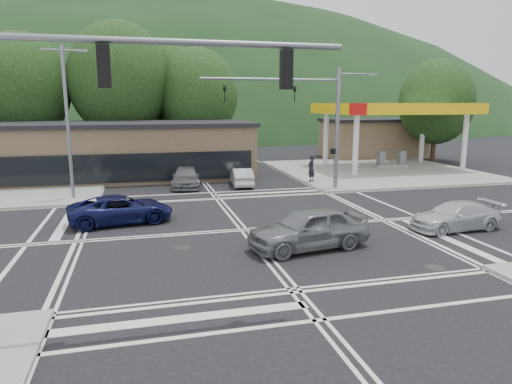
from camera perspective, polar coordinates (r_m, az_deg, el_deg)
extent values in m
plane|color=black|center=(21.10, -1.54, -4.75)|extent=(120.00, 120.00, 0.00)
cube|color=gray|center=(40.29, 14.77, 2.60)|extent=(16.00, 16.00, 0.15)
cylinder|color=silver|center=(36.85, 12.36, 5.75)|extent=(0.44, 0.44, 5.00)
cylinder|color=silver|center=(42.28, 8.71, 6.53)|extent=(0.44, 0.44, 5.00)
cylinder|color=silver|center=(42.28, 24.63, 5.66)|extent=(0.44, 0.44, 5.00)
cylinder|color=silver|center=(47.09, 20.06, 6.44)|extent=(0.44, 0.44, 5.00)
cube|color=silver|center=(41.75, 16.89, 9.98)|extent=(12.00, 8.00, 0.60)
cube|color=yellow|center=(38.38, 20.00, 9.74)|extent=(12.20, 0.25, 0.90)
cube|color=yellow|center=(45.23, 14.25, 10.16)|extent=(12.20, 0.25, 0.90)
cube|color=yellow|center=(39.01, 9.20, 10.26)|extent=(0.25, 8.20, 0.90)
cube|color=yellow|center=(45.13, 23.53, 9.59)|extent=(0.25, 8.20, 0.90)
cube|color=red|center=(35.46, 12.65, 10.07)|extent=(1.40, 0.12, 0.90)
cube|color=gray|center=(42.11, 16.51, 3.10)|extent=(3.00, 1.00, 0.30)
cube|color=slate|center=(41.53, 15.37, 4.03)|extent=(0.60, 0.50, 1.30)
cube|color=slate|center=(42.55, 17.72, 4.06)|extent=(0.60, 0.50, 1.30)
cube|color=#846B4F|center=(51.20, 14.37, 6.41)|extent=(10.00, 6.00, 3.80)
cube|color=brown|center=(37.17, -19.75, 4.62)|extent=(24.00, 8.00, 4.00)
ellipsoid|color=#193417|center=(110.05, -12.08, 7.83)|extent=(252.00, 126.00, 140.00)
cylinder|color=#382619|center=(44.95, -26.65, 5.65)|extent=(0.50, 0.50, 4.84)
ellipsoid|color=black|center=(44.85, -27.18, 11.66)|extent=(8.00, 8.00, 9.20)
cylinder|color=#382619|center=(43.94, -16.38, 6.56)|extent=(0.50, 0.50, 5.28)
ellipsoid|color=black|center=(43.88, -16.76, 13.29)|extent=(9.00, 9.00, 10.35)
cylinder|color=#382619|center=(44.29, -7.22, 6.38)|extent=(0.50, 0.50, 4.40)
ellipsoid|color=black|center=(44.15, -7.36, 11.95)|extent=(7.60, 7.60, 8.74)
cylinder|color=#382619|center=(47.99, -11.41, 6.87)|extent=(0.50, 0.50, 4.84)
ellipsoid|color=black|center=(47.89, -11.63, 12.52)|extent=(8.40, 8.40, 9.66)
cylinder|color=#382619|center=(49.09, 21.31, 5.91)|extent=(0.50, 0.50, 3.96)
ellipsoid|color=black|center=(48.94, 21.63, 10.42)|extent=(7.20, 7.20, 8.28)
cylinder|color=slate|center=(29.11, -22.47, 7.77)|extent=(0.20, 0.20, 9.00)
cylinder|color=slate|center=(29.24, -23.10, 16.00)|extent=(2.20, 0.12, 0.12)
cube|color=slate|center=(29.10, -20.88, 16.18)|extent=(0.60, 0.25, 0.15)
cylinder|color=slate|center=(30.79, 10.10, 7.64)|extent=(0.28, 0.28, 8.00)
cylinder|color=slate|center=(29.21, 2.01, 13.90)|extent=(9.00, 0.16, 0.16)
imported|color=black|center=(29.64, 4.84, 12.09)|extent=(0.16, 0.20, 1.00)
imported|color=black|center=(28.49, -3.94, 12.14)|extent=(0.16, 0.20, 1.00)
cylinder|color=slate|center=(31.31, 12.40, 14.20)|extent=(2.40, 0.12, 0.12)
cube|color=slate|center=(31.81, 14.22, 14.07)|extent=(0.70, 0.30, 0.15)
cube|color=black|center=(30.80, 9.59, 5.04)|extent=(0.25, 0.30, 0.35)
cylinder|color=slate|center=(11.72, -10.97, 17.97)|extent=(9.00, 0.16, 0.16)
cube|color=black|center=(11.66, -18.48, 14.68)|extent=(0.30, 0.25, 1.00)
cube|color=black|center=(12.23, 3.81, 15.01)|extent=(0.30, 0.25, 1.00)
imported|color=#0E113F|center=(23.07, -16.52, -2.09)|extent=(5.23, 3.05, 1.37)
imported|color=slate|center=(18.35, 6.58, -4.53)|extent=(5.20, 2.78, 1.68)
imported|color=silver|center=(22.94, 23.65, -2.77)|extent=(4.47, 2.02, 1.27)
imported|color=#A8ABB0|center=(32.13, -1.82, 1.90)|extent=(1.72, 3.97, 1.27)
imported|color=white|center=(36.70, -2.88, 3.32)|extent=(2.54, 4.98, 1.62)
imported|color=#575A5C|center=(32.12, -8.78, 1.84)|extent=(2.37, 4.82, 1.35)
imported|color=black|center=(33.30, 6.92, 2.95)|extent=(0.82, 0.78, 1.90)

